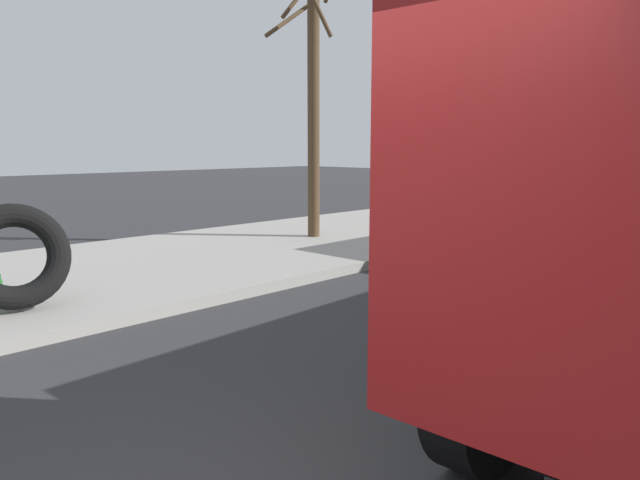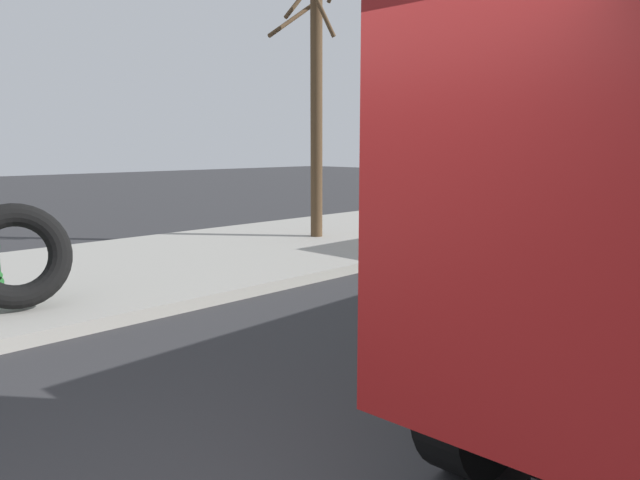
# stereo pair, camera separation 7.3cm
# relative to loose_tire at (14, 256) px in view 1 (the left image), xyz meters

# --- Properties ---
(loose_tire) EXTENTS (1.28, 0.80, 1.22)m
(loose_tire) POSITION_rel_loose_tire_xyz_m (0.00, 0.00, 0.00)
(loose_tire) COLOR black
(loose_tire) RESTS_ON sidewalk_curb
(bare_tree) EXTENTS (1.42, 1.49, 5.87)m
(bare_tree) POSITION_rel_loose_tire_xyz_m (6.19, 1.48, 2.53)
(bare_tree) COLOR #4C3823
(bare_tree) RESTS_ON sidewalk_curb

